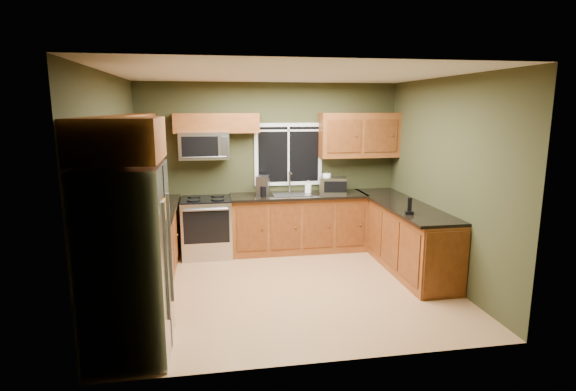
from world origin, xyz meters
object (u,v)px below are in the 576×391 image
object	(u,v)px
microwave	(204,146)
paper_towel_roll	(326,183)
cordless_phone	(409,209)
range	(207,227)
soap_bottle_a	(266,185)
kettle	(263,187)
soap_bottle_b	(308,187)
toaster_oven	(333,185)
coffee_maker	(263,187)
refrigerator	(127,262)

from	to	relation	value
microwave	paper_towel_roll	distance (m)	2.05
paper_towel_roll	cordless_phone	xyz separation A→B (m)	(0.67, -1.70, -0.09)
range	microwave	bearing A→B (deg)	90.02
soap_bottle_a	kettle	bearing A→B (deg)	-151.43
soap_bottle_b	cordless_phone	xyz separation A→B (m)	(0.98, -1.70, -0.03)
toaster_oven	kettle	world-z (taller)	toaster_oven
coffee_maker	cordless_phone	world-z (taller)	coffee_maker
soap_bottle_a	cordless_phone	bearing A→B (deg)	-45.49
microwave	toaster_oven	xyz separation A→B (m)	(2.02, -0.14, -0.66)
toaster_oven	soap_bottle_a	world-z (taller)	soap_bottle_a
refrigerator	kettle	bearing A→B (deg)	61.09
microwave	soap_bottle_a	size ratio (longest dim) A/B	2.78
range	soap_bottle_b	xyz separation A→B (m)	(1.65, 0.12, 0.57)
kettle	soap_bottle_b	bearing A→B (deg)	1.28
microwave	toaster_oven	bearing A→B (deg)	-3.85
coffee_maker	paper_towel_roll	distance (m)	1.07
toaster_oven	kettle	bearing A→B (deg)	174.65
soap_bottle_b	toaster_oven	bearing A→B (deg)	-17.93
soap_bottle_b	cordless_phone	distance (m)	1.96
microwave	range	bearing A→B (deg)	-89.98
microwave	coffee_maker	size ratio (longest dim) A/B	2.40
refrigerator	coffee_maker	bearing A→B (deg)	60.16
refrigerator	range	xyz separation A→B (m)	(0.69, 2.77, -0.43)
range	toaster_oven	world-z (taller)	toaster_oven
range	toaster_oven	size ratio (longest dim) A/B	1.97
range	paper_towel_roll	size ratio (longest dim) A/B	2.76
range	cordless_phone	size ratio (longest dim) A/B	4.22
kettle	soap_bottle_a	size ratio (longest dim) A/B	0.89
microwave	toaster_oven	size ratio (longest dim) A/B	1.60
soap_bottle_a	soap_bottle_b	size ratio (longest dim) A/B	1.38
range	soap_bottle_b	distance (m)	1.75
soap_bottle_b	paper_towel_roll	bearing A→B (deg)	1.12
microwave	soap_bottle_b	bearing A→B (deg)	-0.49
coffee_maker	paper_towel_roll	xyz separation A→B (m)	(1.06, 0.15, 0.01)
paper_towel_roll	cordless_phone	distance (m)	1.83
coffee_maker	kettle	xyz separation A→B (m)	(0.01, 0.13, -0.04)
paper_towel_roll	range	bearing A→B (deg)	-176.24
coffee_maker	soap_bottle_b	world-z (taller)	coffee_maker
kettle	soap_bottle_b	size ratio (longest dim) A/B	1.22
microwave	soap_bottle_a	distance (m)	1.15
refrigerator	range	bearing A→B (deg)	76.03
refrigerator	cordless_phone	distance (m)	3.52
refrigerator	microwave	distance (m)	3.10
toaster_oven	kettle	size ratio (longest dim) A/B	1.96
kettle	soap_bottle_a	xyz separation A→B (m)	(0.05, 0.03, 0.03)
range	soap_bottle_a	size ratio (longest dim) A/B	3.43
microwave	cordless_phone	bearing A→B (deg)	-33.10
refrigerator	soap_bottle_b	xyz separation A→B (m)	(2.34, 2.89, 0.14)
refrigerator	coffee_maker	distance (m)	3.18
kettle	coffee_maker	bearing A→B (deg)	-94.83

